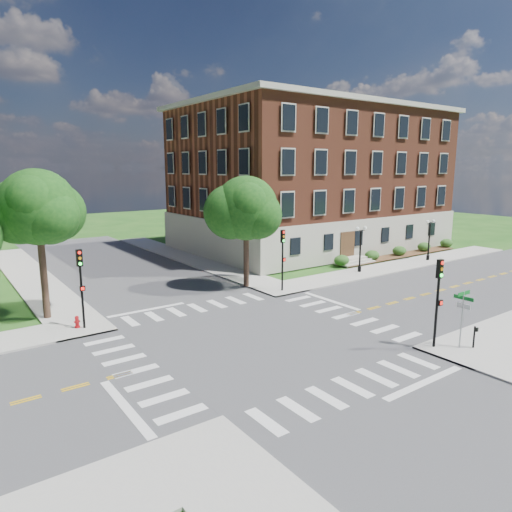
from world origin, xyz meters
TOP-DOWN VIEW (x-y plane):
  - ground at (0.00, 0.00)m, footprint 160.00×160.00m
  - road_ew at (0.00, 0.00)m, footprint 90.00×12.00m
  - road_ns at (0.00, 0.00)m, footprint 12.00×90.00m
  - sidewalk_ne at (15.38, 15.38)m, footprint 34.00×34.00m
  - crosswalk_east at (7.20, 0.00)m, footprint 2.20×10.20m
  - stop_bar_east at (8.80, 3.00)m, footprint 0.40×5.50m
  - main_building at (24.00, 21.99)m, footprint 30.60×22.40m
  - shrub_row at (27.00, 10.80)m, footprint 18.00×2.00m
  - tree_c at (-8.97, 10.74)m, footprint 4.71×4.71m
  - tree_d at (5.99, 9.86)m, footprint 5.10×5.10m
  - traffic_signal_se at (6.91, -6.70)m, footprint 0.33×0.36m
  - traffic_signal_ne at (7.49, 7.05)m, footprint 0.35×0.40m
  - traffic_signal_nw at (-7.59, 7.30)m, footprint 0.34×0.37m
  - twin_lamp_west at (17.49, 8.03)m, footprint 1.36×0.36m
  - twin_lamp_east at (27.48, 7.58)m, footprint 1.36×0.36m
  - street_sign_pole at (7.93, -7.55)m, footprint 1.10×1.10m
  - push_button_post at (8.49, -8.03)m, footprint 0.14×0.21m
  - fire_hydrant at (-7.92, 7.61)m, footprint 0.35×0.35m

SIDE VIEW (x-z plane):
  - ground at x=0.00m, z-range 0.00..0.00m
  - crosswalk_east at x=7.20m, z-range -0.01..0.01m
  - stop_bar_east at x=8.80m, z-range 0.00..0.00m
  - shrub_row at x=27.00m, z-range -0.65..0.65m
  - road_ew at x=0.00m, z-range 0.00..0.01m
  - road_ns at x=0.00m, z-range 0.00..0.01m
  - sidewalk_ne at x=15.38m, z-range 0.00..0.12m
  - fire_hydrant at x=-7.92m, z-range 0.09..0.84m
  - push_button_post at x=8.49m, z-range 0.20..1.40m
  - street_sign_pole at x=7.93m, z-range 0.76..3.86m
  - twin_lamp_west at x=17.49m, z-range 0.41..4.64m
  - twin_lamp_east at x=27.48m, z-range 0.41..4.64m
  - traffic_signal_se at x=6.91m, z-range 0.79..5.59m
  - traffic_signal_ne at x=7.49m, z-range 0.79..5.59m
  - traffic_signal_nw at x=-7.59m, z-range 0.79..5.59m
  - tree_d at x=5.99m, z-range 1.99..10.89m
  - tree_c at x=-8.97m, z-range 2.45..11.92m
  - main_building at x=24.00m, z-range 0.09..16.59m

